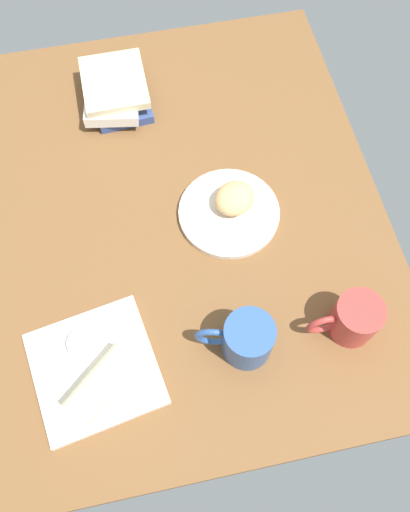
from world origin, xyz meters
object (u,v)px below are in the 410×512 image
square_plate (95,369)px  coffee_mug (246,339)px  breakfast_wrap (101,383)px  scone_pastry (234,198)px  round_plate (229,213)px  sauce_cup (82,343)px  book_stack (116,91)px  second_mug (353,319)px

square_plate → coffee_mug: (-1.35, -28.92, 4.41)cm
breakfast_wrap → square_plate: bearing=-22.9°
scone_pastry → coffee_mug: bearing=170.7°
round_plate → square_plate: 43.14cm
round_plate → sauce_cup: size_ratio=4.00×
sauce_cup → book_stack: (60.00, -14.57, 1.00)cm
round_plate → second_mug: second_mug is taller
breakfast_wrap → coffee_mug: bearing=-125.5°
scone_pastry → second_mug: size_ratio=0.63×
sauce_cup → second_mug: second_mug is taller
square_plate → second_mug: bearing=-91.8°
breakfast_wrap → coffee_mug: coffee_mug is taller
round_plate → second_mug: bearing=-149.8°
scone_pastry → breakfast_wrap: bearing=135.7°
round_plate → scone_pastry: size_ratio=2.46×
second_mug → coffee_mug: bearing=89.4°
scone_pastry → square_plate: bearing=131.1°
second_mug → breakfast_wrap: bearing=92.7°
scone_pastry → coffee_mug: 31.39cm
square_plate → round_plate: bearing=-49.1°
coffee_mug → square_plate: bearing=87.3°
round_plate → square_plate: bearing=130.9°
breakfast_wrap → coffee_mug: (2.54, -27.66, 0.57)cm
round_plate → breakfast_wrap: size_ratio=1.55×
book_stack → sauce_cup: bearing=166.4°
round_plate → book_stack: size_ratio=1.05×
book_stack → second_mug: bearing=-150.9°
round_plate → coffee_mug: 30.15cm
round_plate → coffee_mug: size_ratio=1.50×
round_plate → sauce_cup: 41.46cm
sauce_cup → coffee_mug: 31.21cm
book_stack → coffee_mug: bearing=-166.5°
scone_pastry → breakfast_wrap: size_ratio=0.63×
scone_pastry → square_plate: 45.20cm
scone_pastry → second_mug: (-31.18, -15.93, 0.91)cm
breakfast_wrap → book_stack: bearing=-50.5°
second_mug → square_plate: bearing=88.2°
square_plate → breakfast_wrap: bearing=-162.1°
round_plate → breakfast_wrap: bearing=135.7°
sauce_cup → book_stack: bearing=-13.6°
breakfast_wrap → second_mug: (2.32, -48.67, 0.31)cm
sauce_cup → book_stack: size_ratio=0.26×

